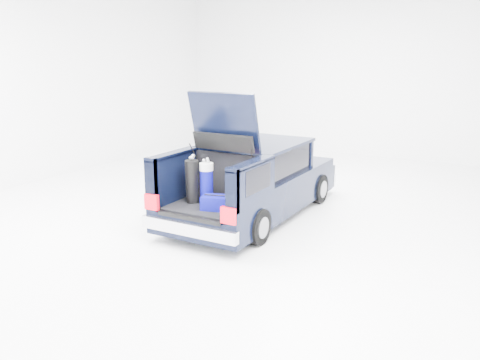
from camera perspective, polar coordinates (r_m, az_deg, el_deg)
The scene contains 6 objects.
ground at distance 10.03m, azimuth 1.41°, elevation -3.96°, with size 14.00×14.00×0.00m, color white.
car at distance 9.94m, azimuth 1.72°, elevation -0.10°, with size 1.87×4.65×2.47m.
red_suitcase at distance 8.48m, azimuth -0.09°, elevation -1.03°, with size 0.40×0.28×0.63m.
black_golf_bag at distance 8.71m, azimuth -5.37°, elevation -0.14°, with size 0.25×0.28×0.83m.
blue_golf_bag at distance 8.68m, azimuth -3.77°, elevation -0.28°, with size 0.27×0.27×0.79m.
blue_duffel at distance 8.36m, azimuth -2.66°, elevation -2.55°, with size 0.54×0.42×0.25m.
Camera 1 is at (4.48, -8.42, 3.10)m, focal length 38.00 mm.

